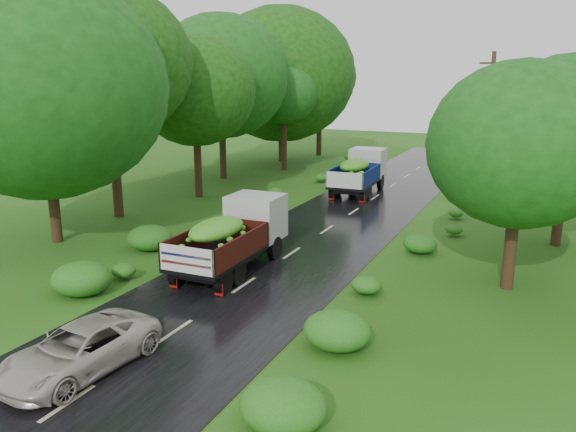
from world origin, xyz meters
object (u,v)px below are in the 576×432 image
Objects in this scene: truck_far at (360,170)px; car at (80,349)px; truck_near at (234,233)px; utility_pole at (488,126)px.

car is at bearing -91.20° from truck_far.
truck_near is 0.96× the size of truck_far.
truck_near is 15.45m from truck_far.
car is 0.49× the size of utility_pole.
truck_far is at bearing 96.56° from car.
truck_far reaches higher than car.
car is 25.68m from utility_pole.
truck_far is at bearing -174.16° from utility_pole.
utility_pole is (6.69, 24.51, 3.73)m from car.
utility_pole is at bearing 4.20° from truck_far.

